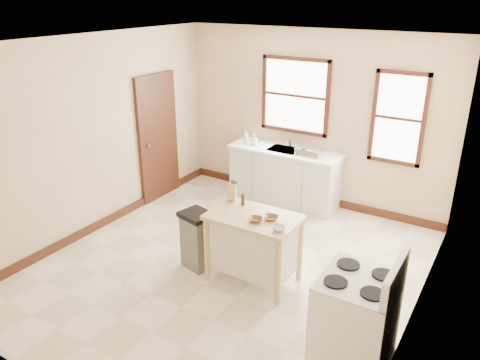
{
  "coord_description": "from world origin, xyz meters",
  "views": [
    {
      "loc": [
        2.85,
        -4.33,
        3.33
      ],
      "look_at": [
        -0.06,
        0.4,
        1.06
      ],
      "focal_mm": 35.0,
      "sensor_mm": 36.0,
      "label": 1
    }
  ],
  "objects_px": {
    "bowl_a": "(256,220)",
    "pepper_grinder": "(243,200)",
    "dish_rack": "(310,152)",
    "trash_bin": "(197,240)",
    "bowl_c": "(279,228)",
    "gas_stove": "(357,308)",
    "soap_bottle_a": "(246,137)",
    "soap_bottle_b": "(254,140)",
    "bowl_b": "(271,218)",
    "kitchen_island": "(253,248)",
    "knife_block": "(232,193)"
  },
  "relations": [
    {
      "from": "bowl_b",
      "to": "soap_bottle_a",
      "type": "bearing_deg",
      "value": 126.99
    },
    {
      "from": "pepper_grinder",
      "to": "soap_bottle_b",
      "type": "bearing_deg",
      "value": 116.45
    },
    {
      "from": "bowl_a",
      "to": "gas_stove",
      "type": "height_order",
      "value": "gas_stove"
    },
    {
      "from": "bowl_c",
      "to": "trash_bin",
      "type": "bearing_deg",
      "value": 177.61
    },
    {
      "from": "bowl_b",
      "to": "trash_bin",
      "type": "height_order",
      "value": "bowl_b"
    },
    {
      "from": "kitchen_island",
      "to": "trash_bin",
      "type": "relative_size",
      "value": 1.4
    },
    {
      "from": "soap_bottle_a",
      "to": "dish_rack",
      "type": "bearing_deg",
      "value": 19.56
    },
    {
      "from": "soap_bottle_a",
      "to": "pepper_grinder",
      "type": "distance_m",
      "value": 2.33
    },
    {
      "from": "bowl_c",
      "to": "gas_stove",
      "type": "height_order",
      "value": "gas_stove"
    },
    {
      "from": "bowl_a",
      "to": "trash_bin",
      "type": "height_order",
      "value": "bowl_a"
    },
    {
      "from": "soap_bottle_b",
      "to": "bowl_b",
      "type": "relative_size",
      "value": 1.11
    },
    {
      "from": "soap_bottle_a",
      "to": "bowl_b",
      "type": "bearing_deg",
      "value": -33.27
    },
    {
      "from": "bowl_a",
      "to": "bowl_b",
      "type": "relative_size",
      "value": 0.98
    },
    {
      "from": "soap_bottle_b",
      "to": "kitchen_island",
      "type": "distance_m",
      "value": 2.6
    },
    {
      "from": "soap_bottle_a",
      "to": "soap_bottle_b",
      "type": "bearing_deg",
      "value": 19.25
    },
    {
      "from": "bowl_b",
      "to": "bowl_c",
      "type": "relative_size",
      "value": 1.11
    },
    {
      "from": "trash_bin",
      "to": "soap_bottle_b",
      "type": "bearing_deg",
      "value": 115.77
    },
    {
      "from": "bowl_b",
      "to": "gas_stove",
      "type": "height_order",
      "value": "gas_stove"
    },
    {
      "from": "soap_bottle_a",
      "to": "gas_stove",
      "type": "bearing_deg",
      "value": -24.8
    },
    {
      "from": "knife_block",
      "to": "bowl_b",
      "type": "distance_m",
      "value": 0.71
    },
    {
      "from": "pepper_grinder",
      "to": "bowl_b",
      "type": "xyz_separation_m",
      "value": [
        0.48,
        -0.16,
        -0.05
      ]
    },
    {
      "from": "dish_rack",
      "to": "trash_bin",
      "type": "distance_m",
      "value": 2.44
    },
    {
      "from": "dish_rack",
      "to": "bowl_c",
      "type": "bearing_deg",
      "value": -60.04
    },
    {
      "from": "knife_block",
      "to": "bowl_a",
      "type": "relative_size",
      "value": 1.22
    },
    {
      "from": "soap_bottle_b",
      "to": "bowl_c",
      "type": "distance_m",
      "value": 2.9
    },
    {
      "from": "dish_rack",
      "to": "pepper_grinder",
      "type": "distance_m",
      "value": 2.02
    },
    {
      "from": "kitchen_island",
      "to": "bowl_c",
      "type": "xyz_separation_m",
      "value": [
        0.41,
        -0.16,
        0.46
      ]
    },
    {
      "from": "dish_rack",
      "to": "bowl_a",
      "type": "distance_m",
      "value": 2.33
    },
    {
      "from": "bowl_a",
      "to": "soap_bottle_b",
      "type": "bearing_deg",
      "value": 120.38
    },
    {
      "from": "bowl_a",
      "to": "pepper_grinder",
      "type": "bearing_deg",
      "value": 140.31
    },
    {
      "from": "pepper_grinder",
      "to": "bowl_b",
      "type": "height_order",
      "value": "pepper_grinder"
    },
    {
      "from": "bowl_a",
      "to": "soap_bottle_a",
      "type": "bearing_deg",
      "value": 123.19
    },
    {
      "from": "soap_bottle_a",
      "to": "knife_block",
      "type": "height_order",
      "value": "soap_bottle_a"
    },
    {
      "from": "soap_bottle_b",
      "to": "bowl_c",
      "type": "height_order",
      "value": "soap_bottle_b"
    },
    {
      "from": "soap_bottle_a",
      "to": "kitchen_island",
      "type": "height_order",
      "value": "soap_bottle_a"
    },
    {
      "from": "dish_rack",
      "to": "bowl_a",
      "type": "height_order",
      "value": "dish_rack"
    },
    {
      "from": "soap_bottle_b",
      "to": "knife_block",
      "type": "bearing_deg",
      "value": -77.37
    },
    {
      "from": "kitchen_island",
      "to": "trash_bin",
      "type": "bearing_deg",
      "value": -171.58
    },
    {
      "from": "trash_bin",
      "to": "soap_bottle_a",
      "type": "bearing_deg",
      "value": 119.43
    },
    {
      "from": "soap_bottle_a",
      "to": "bowl_c",
      "type": "relative_size",
      "value": 1.49
    },
    {
      "from": "dish_rack",
      "to": "bowl_b",
      "type": "relative_size",
      "value": 2.42
    },
    {
      "from": "kitchen_island",
      "to": "trash_bin",
      "type": "xyz_separation_m",
      "value": [
        -0.76,
        -0.11,
        -0.06
      ]
    },
    {
      "from": "bowl_a",
      "to": "bowl_b",
      "type": "bearing_deg",
      "value": 45.14
    },
    {
      "from": "kitchen_island",
      "to": "bowl_b",
      "type": "height_order",
      "value": "bowl_b"
    },
    {
      "from": "bowl_a",
      "to": "gas_stove",
      "type": "bearing_deg",
      "value": -21.65
    },
    {
      "from": "pepper_grinder",
      "to": "bowl_a",
      "type": "relative_size",
      "value": 0.92
    },
    {
      "from": "dish_rack",
      "to": "trash_bin",
      "type": "relative_size",
      "value": 0.53
    },
    {
      "from": "soap_bottle_b",
      "to": "bowl_c",
      "type": "relative_size",
      "value": 1.23
    },
    {
      "from": "soap_bottle_a",
      "to": "dish_rack",
      "type": "xyz_separation_m",
      "value": [
        1.16,
        -0.0,
        -0.06
      ]
    },
    {
      "from": "soap_bottle_a",
      "to": "trash_bin",
      "type": "relative_size",
      "value": 0.3
    }
  ]
}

